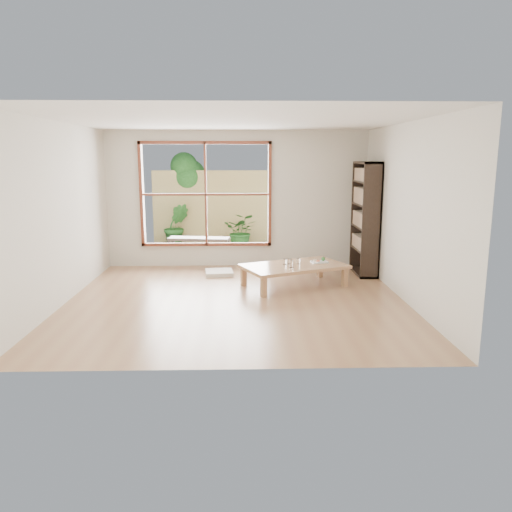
% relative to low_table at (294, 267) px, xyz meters
% --- Properties ---
extents(ground, '(5.00, 5.00, 0.00)m').
position_rel_low_table_xyz_m(ground, '(-0.95, -0.79, -0.32)').
color(ground, '#A47A52').
rests_on(ground, ground).
extents(low_table, '(1.88, 1.51, 0.36)m').
position_rel_low_table_xyz_m(low_table, '(0.00, 0.00, 0.00)').
color(low_table, tan).
rests_on(low_table, ground).
extents(floor_cushion, '(0.53, 0.53, 0.07)m').
position_rel_low_table_xyz_m(floor_cushion, '(-1.28, 0.87, -0.28)').
color(floor_cushion, beige).
rests_on(floor_cushion, ground).
extents(bookshelf, '(0.32, 0.91, 2.03)m').
position_rel_low_table_xyz_m(bookshelf, '(1.37, 0.89, 0.70)').
color(bookshelf, black).
rests_on(bookshelf, ground).
extents(glass_tall, '(0.07, 0.07, 0.12)m').
position_rel_low_table_xyz_m(glass_tall, '(-0.06, -0.21, 0.10)').
color(glass_tall, silver).
rests_on(glass_tall, low_table).
extents(glass_mid, '(0.06, 0.06, 0.09)m').
position_rel_low_table_xyz_m(glass_mid, '(0.08, 0.08, 0.09)').
color(glass_mid, silver).
rests_on(glass_mid, low_table).
extents(glass_short, '(0.06, 0.06, 0.08)m').
position_rel_low_table_xyz_m(glass_short, '(-0.07, 0.09, 0.08)').
color(glass_short, silver).
rests_on(glass_short, low_table).
extents(glass_small, '(0.07, 0.07, 0.09)m').
position_rel_low_table_xyz_m(glass_small, '(-0.15, 0.05, 0.09)').
color(glass_small, silver).
rests_on(glass_small, low_table).
extents(food_tray, '(0.30, 0.24, 0.09)m').
position_rel_low_table_xyz_m(food_tray, '(0.46, 0.19, 0.06)').
color(food_tray, white).
rests_on(food_tray, low_table).
extents(deck, '(2.80, 2.00, 0.05)m').
position_rel_low_table_xyz_m(deck, '(-1.55, 2.77, -0.32)').
color(deck, '#362F27').
rests_on(deck, ground).
extents(garden_bench, '(1.32, 0.54, 0.41)m').
position_rel_low_table_xyz_m(garden_bench, '(-1.77, 2.46, 0.05)').
color(garden_bench, black).
rests_on(garden_bench, deck).
extents(bamboo_fence, '(2.80, 0.06, 1.80)m').
position_rel_low_table_xyz_m(bamboo_fence, '(-1.55, 3.77, 0.58)').
color(bamboo_fence, '#D4BD6C').
rests_on(bamboo_fence, ground).
extents(shrub_right, '(0.86, 0.79, 0.83)m').
position_rel_low_table_xyz_m(shrub_right, '(-0.87, 3.33, 0.12)').
color(shrub_right, '#2D6A27').
rests_on(shrub_right, deck).
extents(shrub_left, '(0.65, 0.57, 1.04)m').
position_rel_low_table_xyz_m(shrub_left, '(-2.37, 3.45, 0.23)').
color(shrub_left, '#2D6A27').
rests_on(shrub_left, deck).
extents(garden_tree, '(1.04, 0.85, 2.22)m').
position_rel_low_table_xyz_m(garden_tree, '(-2.23, 4.07, 1.31)').
color(garden_tree, '#4C3D2D').
rests_on(garden_tree, ground).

